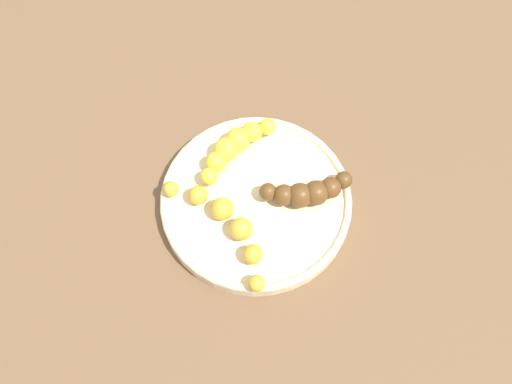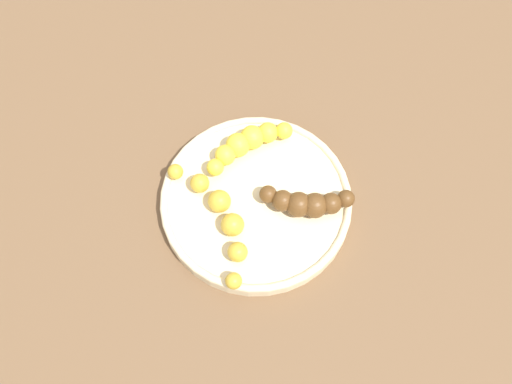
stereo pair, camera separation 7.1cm
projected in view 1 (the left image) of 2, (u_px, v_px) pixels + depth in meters
ground_plane at (256, 205)px, 0.74m from camera, size 2.40×2.40×0.00m
fruit_bowl at (256, 201)px, 0.73m from camera, size 0.24×0.24×0.02m
banana_spotted at (226, 223)px, 0.70m from camera, size 0.12×0.15×0.03m
banana_overripe at (307, 192)px, 0.71m from camera, size 0.06×0.11×0.03m
banana_yellow at (234, 146)px, 0.74m from camera, size 0.11×0.08×0.03m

